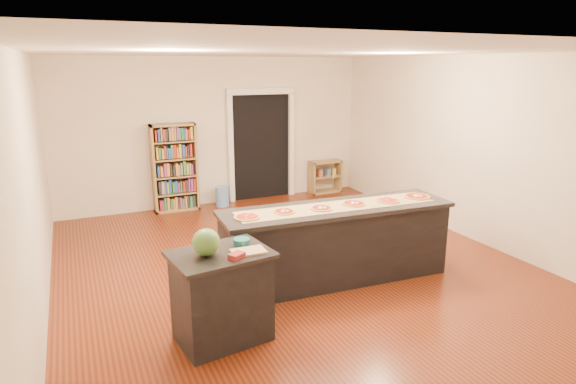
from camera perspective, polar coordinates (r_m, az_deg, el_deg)
name	(u,v)px	position (r m, az deg, el deg)	size (l,w,h in m)	color
room	(294,165)	(6.16, 0.77, 3.17)	(6.00, 7.00, 2.80)	beige
doorway	(261,140)	(9.68, -3.19, 6.22)	(1.40, 0.09, 2.21)	black
kitchen_island	(336,243)	(6.09, 5.73, -6.03)	(2.92, 0.79, 0.96)	black
side_counter	(222,296)	(4.84, -7.84, -12.12)	(0.93, 0.68, 0.92)	black
bookshelf	(175,168)	(9.11, -13.28, 2.81)	(0.81, 0.29, 1.62)	#9F814D
low_shelf	(325,177)	(10.28, 4.42, 1.84)	(0.69, 0.29, 0.69)	#9F814D
waste_bin	(222,196)	(9.37, -7.80, -0.50)	(0.26, 0.26, 0.38)	#5F91D5
kraft_paper	(337,206)	(5.93, 5.86, -1.70)	(2.53, 0.46, 0.00)	#A28254
watermelon	(206,242)	(4.56, -9.68, -5.90)	(0.26, 0.26, 0.26)	#144214
cutting_board	(248,251)	(4.62, -4.71, -7.04)	(0.32, 0.21, 0.02)	tan
package_red	(237,256)	(4.49, -6.09, -7.52)	(0.14, 0.10, 0.05)	maroon
package_teal	(242,242)	(4.81, -5.52, -5.88)	(0.16, 0.16, 0.06)	#195966
pizza_a	(247,217)	(5.48, -4.88, -2.97)	(0.29, 0.29, 0.02)	#BA8447
pizza_b	(284,212)	(5.66, -0.47, -2.34)	(0.27, 0.27, 0.02)	#BA8447
pizza_c	(321,208)	(5.80, 3.97, -1.93)	(0.28, 0.28, 0.02)	#BA8447
pizza_d	(354,203)	(6.04, 7.82, -1.36)	(0.30, 0.30, 0.02)	#BA8447
pizza_e	(388,201)	(6.24, 11.75, -1.00)	(0.29, 0.29, 0.02)	#BA8447
pizza_f	(417,196)	(6.53, 15.02, -0.50)	(0.34, 0.34, 0.02)	#BA8447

